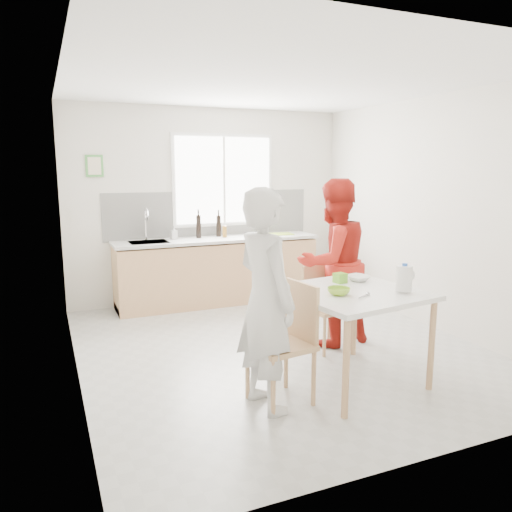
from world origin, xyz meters
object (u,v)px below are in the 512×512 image
at_px(dining_table, 352,300).
at_px(bowl_green, 339,291).
at_px(wine_bottle_a, 199,226).
at_px(milk_jug, 404,278).
at_px(bowl_white, 359,278).
at_px(person_red, 333,263).
at_px(chair_left, 288,337).
at_px(wine_bottle_b, 219,226).
at_px(person_white, 266,300).
at_px(chair_far, 323,303).

height_order(dining_table, bowl_green, bowl_green).
bearing_deg(wine_bottle_a, milk_jug, -76.07).
distance_m(dining_table, bowl_white, 0.41).
xyz_separation_m(person_red, milk_jug, (-0.02, -1.16, 0.08)).
bearing_deg(chair_left, wine_bottle_b, 162.65).
bearing_deg(wine_bottle_a, chair_left, -93.82).
distance_m(person_red, bowl_white, 0.65).
bearing_deg(wine_bottle_a, bowl_white, -75.47).
bearing_deg(dining_table, chair_left, -171.84).
xyz_separation_m(person_white, milk_jug, (1.24, -0.11, 0.09)).
relative_size(chair_far, person_red, 0.49).
distance_m(chair_left, milk_jug, 1.12).
distance_m(chair_left, person_white, 0.40).
bearing_deg(wine_bottle_b, person_white, -102.71).
bearing_deg(dining_table, person_white, -171.84).
xyz_separation_m(chair_left, person_white, (-0.21, -0.03, 0.34)).
bearing_deg(bowl_green, wine_bottle_b, 89.28).
relative_size(dining_table, bowl_white, 6.03).
bearing_deg(chair_far, person_red, 17.96).
xyz_separation_m(person_white, bowl_white, (1.14, 0.42, -0.01)).
relative_size(milk_jug, wine_bottle_b, 0.78).
bearing_deg(dining_table, bowl_white, 47.97).
bearing_deg(person_red, wine_bottle_b, -84.57).
bearing_deg(bowl_green, dining_table, 22.20).
bearing_deg(person_red, wine_bottle_a, -76.82).
height_order(bowl_white, wine_bottle_b, wine_bottle_b).
height_order(dining_table, person_white, person_white).
relative_size(wine_bottle_a, wine_bottle_b, 1.07).
relative_size(milk_jug, wine_bottle_a, 0.73).
xyz_separation_m(milk_jug, wine_bottle_a, (-0.82, 3.30, 0.12)).
distance_m(chair_left, bowl_green, 0.58).
bearing_deg(wine_bottle_b, chair_far, -80.40).
bearing_deg(chair_far, chair_left, -141.52).
distance_m(person_white, milk_jug, 1.25).
xyz_separation_m(bowl_white, wine_bottle_a, (-0.72, 2.78, 0.22)).
bearing_deg(bowl_white, wine_bottle_b, 98.31).
distance_m(person_white, wine_bottle_b, 3.33).
xyz_separation_m(chair_left, bowl_white, (0.93, 0.39, 0.32)).
relative_size(bowl_white, wine_bottle_b, 0.68).
relative_size(chair_left, bowl_white, 4.78).
bearing_deg(milk_jug, person_white, 166.99).
distance_m(chair_left, bowl_white, 1.06).
distance_m(person_red, wine_bottle_b, 2.25).
height_order(bowl_green, bowl_white, bowl_green).
height_order(person_white, bowl_green, person_white).
height_order(chair_left, chair_far, chair_left).
bearing_deg(chair_left, chair_far, 128.48).
bearing_deg(person_red, chair_left, 36.24).
xyz_separation_m(chair_far, bowl_green, (-0.42, -0.94, 0.39)).
distance_m(chair_far, bowl_white, 0.68).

